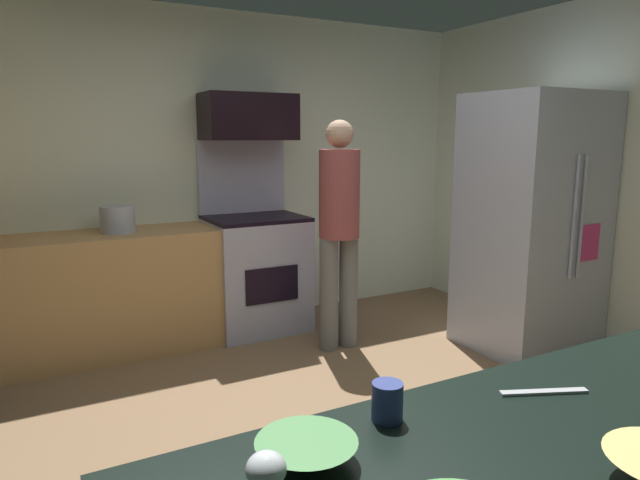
% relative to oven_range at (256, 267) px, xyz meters
% --- Properties ---
extents(ground_plane, '(5.20, 4.80, 0.02)m').
position_rel_oven_range_xyz_m(ground_plane, '(-0.35, -1.98, -0.53)').
color(ground_plane, '#856647').
extents(wall_back, '(5.20, 0.12, 2.60)m').
position_rel_oven_range_xyz_m(wall_back, '(-0.35, 0.36, 0.78)').
color(wall_back, silver).
rests_on(wall_back, ground).
extents(lower_cabinet_run, '(2.40, 0.60, 0.90)m').
position_rel_oven_range_xyz_m(lower_cabinet_run, '(-1.25, 0.00, -0.07)').
color(lower_cabinet_run, tan).
rests_on(lower_cabinet_run, ground).
extents(oven_range, '(0.76, 0.65, 1.56)m').
position_rel_oven_range_xyz_m(oven_range, '(0.00, 0.00, 0.00)').
color(oven_range, '#B1B0C9').
rests_on(oven_range, ground).
extents(microwave, '(0.74, 0.38, 0.37)m').
position_rel_oven_range_xyz_m(microwave, '(-0.00, 0.08, 1.22)').
color(microwave, black).
rests_on(microwave, oven_range).
extents(refrigerator, '(0.88, 0.79, 1.90)m').
position_rel_oven_range_xyz_m(refrigerator, '(1.68, -1.34, 0.43)').
color(refrigerator, '#ADB5C9').
rests_on(refrigerator, ground).
extents(person_cook, '(0.31, 0.30, 1.71)m').
position_rel_oven_range_xyz_m(person_cook, '(0.38, -0.72, 0.44)').
color(person_cook, slate).
rests_on(person_cook, ground).
extents(mixing_bowl_small, '(0.22, 0.22, 0.05)m').
position_rel_oven_range_xyz_m(mixing_bowl_small, '(-1.18, -3.26, 0.41)').
color(mixing_bowl_small, '#559554').
rests_on(mixing_bowl_small, counter_island).
extents(wine_glass_near, '(0.07, 0.07, 0.15)m').
position_rel_oven_range_xyz_m(wine_glass_near, '(-1.33, -3.41, 0.49)').
color(wine_glass_near, silver).
rests_on(wine_glass_near, counter_island).
extents(mug_coffee, '(0.08, 0.08, 0.10)m').
position_rel_oven_range_xyz_m(mug_coffee, '(-0.92, -3.18, 0.43)').
color(mug_coffee, '#354288').
rests_on(mug_coffee, counter_island).
extents(knife_chef, '(0.23, 0.12, 0.01)m').
position_rel_oven_range_xyz_m(knife_chef, '(-0.46, -3.27, 0.38)').
color(knife_chef, '#B7BABF').
rests_on(knife_chef, counter_island).
extents(stock_pot, '(0.25, 0.25, 0.19)m').
position_rel_oven_range_xyz_m(stock_pot, '(-1.06, 0.00, 0.48)').
color(stock_pot, '#B0B4C5').
rests_on(stock_pot, lower_cabinet_run).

